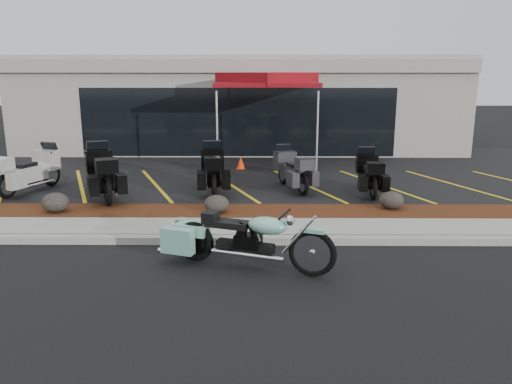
{
  "coord_description": "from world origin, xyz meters",
  "views": [
    {
      "loc": [
        0.88,
        -8.61,
        3.33
      ],
      "look_at": [
        0.78,
        1.2,
        0.99
      ],
      "focal_mm": 35.0,
      "sensor_mm": 36.0,
      "label": 1
    }
  ],
  "objects_px": {
    "traffic_cone": "(241,162)",
    "hero_cruiser": "(313,246)",
    "popup_canopy": "(267,81)",
    "touring_white": "(50,164)"
  },
  "relations": [
    {
      "from": "traffic_cone",
      "to": "popup_canopy",
      "type": "xyz_separation_m",
      "value": [
        0.89,
        0.8,
        2.7
      ]
    },
    {
      "from": "touring_white",
      "to": "popup_canopy",
      "type": "distance_m",
      "value": 7.54
    },
    {
      "from": "traffic_cone",
      "to": "hero_cruiser",
      "type": "bearing_deg",
      "value": -80.22
    },
    {
      "from": "traffic_cone",
      "to": "popup_canopy",
      "type": "height_order",
      "value": "popup_canopy"
    },
    {
      "from": "traffic_cone",
      "to": "popup_canopy",
      "type": "distance_m",
      "value": 2.96
    },
    {
      "from": "hero_cruiser",
      "to": "popup_canopy",
      "type": "height_order",
      "value": "popup_canopy"
    },
    {
      "from": "hero_cruiser",
      "to": "traffic_cone",
      "type": "height_order",
      "value": "hero_cruiser"
    },
    {
      "from": "touring_white",
      "to": "traffic_cone",
      "type": "height_order",
      "value": "touring_white"
    },
    {
      "from": "hero_cruiser",
      "to": "traffic_cone",
      "type": "xyz_separation_m",
      "value": [
        -1.55,
        8.96,
        -0.18
      ]
    },
    {
      "from": "touring_white",
      "to": "traffic_cone",
      "type": "relative_size",
      "value": 5.16
    }
  ]
}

